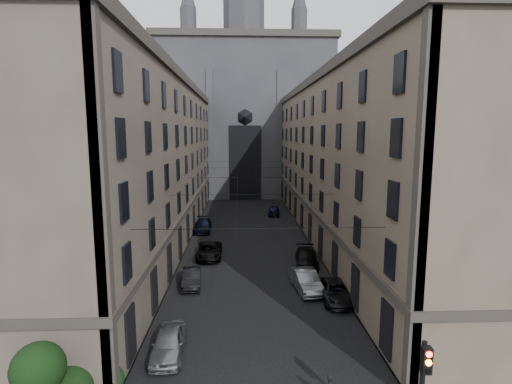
{
  "coord_description": "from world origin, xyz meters",
  "views": [
    {
      "loc": [
        -1.06,
        -11.2,
        12.68
      ],
      "look_at": [
        -0.03,
        13.64,
        8.97
      ],
      "focal_mm": 28.0,
      "sensor_mm": 36.0,
      "label": 1
    }
  ],
  "objects": [
    {
      "name": "sidewalk_left",
      "position": [
        -10.5,
        36.0,
        0.07
      ],
      "size": [
        7.0,
        80.0,
        0.15
      ],
      "primitive_type": "cube",
      "color": "#383533",
      "rests_on": "ground"
    },
    {
      "name": "sidewalk_right",
      "position": [
        10.5,
        36.0,
        0.07
      ],
      "size": [
        7.0,
        80.0,
        0.15
      ],
      "primitive_type": "cube",
      "color": "#383533",
      "rests_on": "ground"
    },
    {
      "name": "building_left",
      "position": [
        -13.44,
        36.0,
        9.34
      ],
      "size": [
        13.6,
        60.6,
        18.85
      ],
      "color": "#4C433A",
      "rests_on": "ground"
    },
    {
      "name": "building_right",
      "position": [
        13.44,
        36.0,
        9.34
      ],
      "size": [
        13.6,
        60.6,
        18.85
      ],
      "color": "brown",
      "rests_on": "ground"
    },
    {
      "name": "gothic_tower",
      "position": [
        0.0,
        74.96,
        17.8
      ],
      "size": [
        35.0,
        23.0,
        58.0
      ],
      "color": "#2D2D33",
      "rests_on": "ground"
    },
    {
      "name": "tram_wires",
      "position": [
        0.0,
        35.63,
        7.25
      ],
      "size": [
        14.0,
        60.0,
        0.43
      ],
      "color": "black",
      "rests_on": "ground"
    },
    {
      "name": "car_left_near",
      "position": [
        -5.19,
        10.29,
        0.76
      ],
      "size": [
        1.88,
        4.49,
        1.52
      ],
      "primitive_type": "imported",
      "rotation": [
        0.0,
        0.0,
        0.02
      ],
      "color": "gray",
      "rests_on": "ground"
    },
    {
      "name": "car_left_midnear",
      "position": [
        -5.12,
        20.8,
        0.71
      ],
      "size": [
        1.85,
        4.39,
        1.41
      ],
      "primitive_type": "imported",
      "rotation": [
        0.0,
        0.0,
        0.09
      ],
      "color": "black",
      "rests_on": "ground"
    },
    {
      "name": "car_left_midfar",
      "position": [
        -4.2,
        28.28,
        0.75
      ],
      "size": [
        2.58,
        5.43,
        1.5
      ],
      "primitive_type": "imported",
      "rotation": [
        0.0,
        0.0,
        0.02
      ],
      "color": "black",
      "rests_on": "ground"
    },
    {
      "name": "car_left_far",
      "position": [
        -5.89,
        39.51,
        0.77
      ],
      "size": [
        2.25,
        5.36,
        1.55
      ],
      "primitive_type": "imported",
      "rotation": [
        0.0,
        0.0,
        0.02
      ],
      "color": "black",
      "rests_on": "ground"
    },
    {
      "name": "car_right_near",
      "position": [
        4.25,
        19.5,
        0.81
      ],
      "size": [
        2.29,
        5.1,
        1.63
      ],
      "primitive_type": "imported",
      "rotation": [
        0.0,
        0.0,
        0.12
      ],
      "color": "gray",
      "rests_on": "ground"
    },
    {
      "name": "car_right_midnear",
      "position": [
        6.2,
        17.4,
        0.71
      ],
      "size": [
        2.47,
        5.13,
        1.41
      ],
      "primitive_type": "imported",
      "rotation": [
        0.0,
        0.0,
        0.02
      ],
      "color": "black",
      "rests_on": "ground"
    },
    {
      "name": "car_right_midfar",
      "position": [
        5.35,
        25.76,
        0.74
      ],
      "size": [
        2.59,
        5.27,
        1.48
      ],
      "primitive_type": "imported",
      "rotation": [
        0.0,
        0.0,
        -0.11
      ],
      "color": "black",
      "rests_on": "ground"
    },
    {
      "name": "car_right_far",
      "position": [
        4.2,
        49.11,
        0.72
      ],
      "size": [
        2.16,
        4.38,
        1.44
      ],
      "primitive_type": "imported",
      "rotation": [
        0.0,
        0.0,
        -0.11
      ],
      "color": "black",
      "rests_on": "ground"
    }
  ]
}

